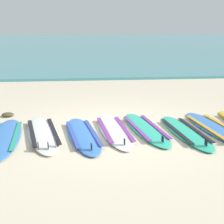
% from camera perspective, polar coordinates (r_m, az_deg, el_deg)
% --- Properties ---
extents(ground_plane, '(80.00, 80.00, 0.00)m').
position_cam_1_polar(ground_plane, '(6.55, 0.51, -3.56)').
color(ground_plane, beige).
extents(sea, '(80.00, 60.00, 0.10)m').
position_cam_1_polar(sea, '(42.47, -4.60, 12.76)').
color(sea, teal).
rests_on(sea, ground).
extents(surfboard_2, '(0.83, 2.45, 0.18)m').
position_cam_1_polar(surfboard_2, '(6.46, -19.05, -4.38)').
color(surfboard_2, '#3875CC').
rests_on(surfboard_2, ground).
extents(surfboard_3, '(1.10, 2.48, 0.18)m').
position_cam_1_polar(surfboard_3, '(6.48, -12.53, -3.81)').
color(surfboard_3, silver).
rests_on(surfboard_3, ground).
extents(surfboard_4, '(0.94, 2.35, 0.18)m').
position_cam_1_polar(surfboard_4, '(6.28, -5.35, -4.13)').
color(surfboard_4, '#3875CC').
rests_on(surfboard_4, ground).
extents(surfboard_5, '(0.81, 2.37, 0.18)m').
position_cam_1_polar(surfboard_5, '(6.50, 0.45, -3.36)').
color(surfboard_5, white).
rests_on(surfboard_5, ground).
extents(surfboard_6, '(0.93, 2.39, 0.18)m').
position_cam_1_polar(surfboard_6, '(6.65, 6.17, -3.02)').
color(surfboard_6, '#2DB793').
rests_on(surfboard_6, ground).
extents(surfboard_7, '(0.79, 2.30, 0.18)m').
position_cam_1_polar(surfboard_7, '(6.59, 13.30, -3.53)').
color(surfboard_7, '#2DB793').
rests_on(surfboard_7, ground).
extents(surfboard_8, '(0.89, 2.49, 0.18)m').
position_cam_1_polar(surfboard_8, '(6.99, 18.33, -2.81)').
color(surfboard_8, '#3875CC').
rests_on(surfboard_8, ground).
extents(seaweed_clump_mid_sand, '(0.29, 0.24, 0.10)m').
position_cam_1_polar(seaweed_clump_mid_sand, '(7.98, -18.58, -0.46)').
color(seaweed_clump_mid_sand, '#4C4228').
rests_on(seaweed_clump_mid_sand, ground).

